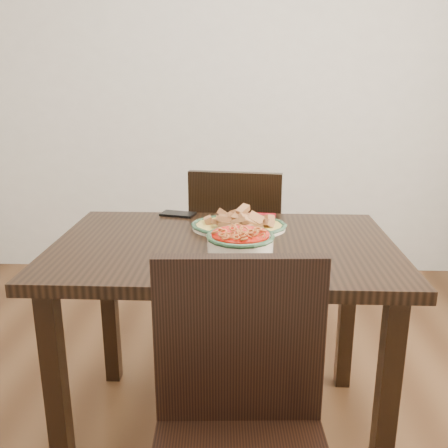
{
  "coord_description": "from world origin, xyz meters",
  "views": [
    {
      "loc": [
        0.1,
        -1.55,
        1.29
      ],
      "look_at": [
        0.03,
        0.09,
        0.81
      ],
      "focal_mm": 40.0,
      "sensor_mm": 36.0,
      "label": 1
    }
  ],
  "objects_px": {
    "noodle_bowl": "(240,240)",
    "smartphone": "(178,214)",
    "chair_far": "(238,248)",
    "fish_plate": "(239,218)",
    "chair_near": "(240,428)",
    "dining_table": "(224,271)"
  },
  "relations": [
    {
      "from": "noodle_bowl",
      "to": "smartphone",
      "type": "distance_m",
      "value": 0.52
    },
    {
      "from": "noodle_bowl",
      "to": "smartphone",
      "type": "bearing_deg",
      "value": 120.3
    },
    {
      "from": "noodle_bowl",
      "to": "smartphone",
      "type": "height_order",
      "value": "noodle_bowl"
    },
    {
      "from": "chair_far",
      "to": "fish_plate",
      "type": "distance_m",
      "value": 0.59
    },
    {
      "from": "fish_plate",
      "to": "smartphone",
      "type": "bearing_deg",
      "value": 144.09
    },
    {
      "from": "chair_near",
      "to": "dining_table",
      "type": "bearing_deg",
      "value": 93.09
    },
    {
      "from": "dining_table",
      "to": "chair_near",
      "type": "bearing_deg",
      "value": -83.85
    },
    {
      "from": "noodle_bowl",
      "to": "smartphone",
      "type": "xyz_separation_m",
      "value": [
        -0.26,
        0.45,
        -0.04
      ]
    },
    {
      "from": "chair_far",
      "to": "smartphone",
      "type": "distance_m",
      "value": 0.48
    },
    {
      "from": "chair_far",
      "to": "noodle_bowl",
      "type": "xyz_separation_m",
      "value": [
        0.02,
        -0.77,
        0.29
      ]
    },
    {
      "from": "chair_near",
      "to": "fish_plate",
      "type": "bearing_deg",
      "value": 88.25
    },
    {
      "from": "dining_table",
      "to": "smartphone",
      "type": "distance_m",
      "value": 0.41
    },
    {
      "from": "chair_far",
      "to": "chair_near",
      "type": "bearing_deg",
      "value": 98.85
    },
    {
      "from": "dining_table",
      "to": "fish_plate",
      "type": "height_order",
      "value": "fish_plate"
    },
    {
      "from": "fish_plate",
      "to": "smartphone",
      "type": "relative_size",
      "value": 2.54
    },
    {
      "from": "fish_plate",
      "to": "noodle_bowl",
      "type": "xyz_separation_m",
      "value": [
        0.01,
        -0.26,
        -0.0
      ]
    },
    {
      "from": "dining_table",
      "to": "fish_plate",
      "type": "bearing_deg",
      "value": 72.87
    },
    {
      "from": "dining_table",
      "to": "smartphone",
      "type": "relative_size",
      "value": 8.51
    },
    {
      "from": "dining_table",
      "to": "noodle_bowl",
      "type": "distance_m",
      "value": 0.19
    },
    {
      "from": "fish_plate",
      "to": "noodle_bowl",
      "type": "height_order",
      "value": "fish_plate"
    },
    {
      "from": "chair_far",
      "to": "smartphone",
      "type": "height_order",
      "value": "chair_far"
    },
    {
      "from": "dining_table",
      "to": "chair_near",
      "type": "relative_size",
      "value": 1.31
    }
  ]
}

